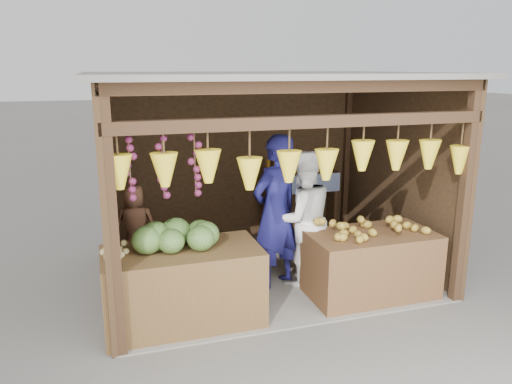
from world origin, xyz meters
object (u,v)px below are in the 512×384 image
counter_left (183,287)px  woman_standing (302,219)px  man_standing (276,212)px  vendor_seated (135,227)px  counter_right (370,264)px

counter_left → woman_standing: bearing=19.6°
man_standing → counter_left: bearing=0.9°
man_standing → vendor_seated: 1.72m
man_standing → vendor_seated: bearing=-37.0°
woman_standing → counter_right: bearing=136.6°
counter_right → man_standing: 1.31m
counter_right → woman_standing: woman_standing is taller
counter_right → woman_standing: (-0.66, 0.57, 0.47)m
man_standing → woman_standing: man_standing is taller
counter_left → vendor_seated: (-0.40, 0.97, 0.42)m
counter_left → man_standing: 1.51m
counter_right → vendor_seated: 2.89m
woman_standing → vendor_seated: bearing=-13.6°
counter_left → woman_standing: 1.78m
woman_standing → man_standing: bearing=-7.0°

